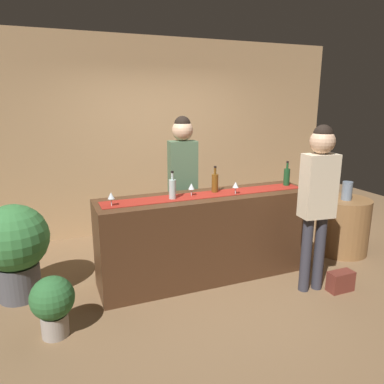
{
  "coord_description": "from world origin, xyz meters",
  "views": [
    {
      "loc": [
        -1.63,
        -3.56,
        2.01
      ],
      "look_at": [
        -0.19,
        0.0,
        1.03
      ],
      "focal_mm": 34.22,
      "sensor_mm": 36.0,
      "label": 1
    }
  ],
  "objects_px": {
    "wine_glass_mid_counter": "(111,196)",
    "potted_plant_small": "(53,302)",
    "round_side_table": "(342,225)",
    "wine_bottle_amber": "(215,183)",
    "wine_glass_far_end": "(191,187)",
    "wine_bottle_green": "(287,177)",
    "handbag": "(341,281)",
    "customer_sipping": "(318,191)",
    "bartender": "(183,172)",
    "vase_on_side_table": "(347,191)",
    "potted_plant_tall": "(15,245)",
    "wine_glass_near_customer": "(236,185)",
    "wine_bottle_clear": "(172,189)"
  },
  "relations": [
    {
      "from": "wine_bottle_green",
      "to": "wine_glass_near_customer",
      "type": "height_order",
      "value": "wine_bottle_green"
    },
    {
      "from": "round_side_table",
      "to": "potted_plant_small",
      "type": "relative_size",
      "value": 1.34
    },
    {
      "from": "wine_glass_near_customer",
      "to": "wine_glass_mid_counter",
      "type": "height_order",
      "value": "same"
    },
    {
      "from": "wine_bottle_clear",
      "to": "potted_plant_tall",
      "type": "xyz_separation_m",
      "value": [
        -1.58,
        0.33,
        -0.52
      ]
    },
    {
      "from": "wine_bottle_clear",
      "to": "round_side_table",
      "type": "bearing_deg",
      "value": 0.01
    },
    {
      "from": "wine_glass_mid_counter",
      "to": "wine_glass_far_end",
      "type": "xyz_separation_m",
      "value": [
        0.88,
        0.07,
        0.0
      ]
    },
    {
      "from": "wine_bottle_amber",
      "to": "vase_on_side_table",
      "type": "xyz_separation_m",
      "value": [
        1.84,
        -0.13,
        -0.24
      ]
    },
    {
      "from": "wine_glass_mid_counter",
      "to": "potted_plant_small",
      "type": "height_order",
      "value": "wine_glass_mid_counter"
    },
    {
      "from": "wine_bottle_clear",
      "to": "customer_sipping",
      "type": "relative_size",
      "value": 0.17
    },
    {
      "from": "wine_glass_far_end",
      "to": "vase_on_side_table",
      "type": "relative_size",
      "value": 0.6
    },
    {
      "from": "wine_bottle_green",
      "to": "potted_plant_tall",
      "type": "height_order",
      "value": "wine_bottle_green"
    },
    {
      "from": "bartender",
      "to": "handbag",
      "type": "xyz_separation_m",
      "value": [
        1.27,
        -1.43,
        -1.03
      ]
    },
    {
      "from": "wine_bottle_clear",
      "to": "customer_sipping",
      "type": "bearing_deg",
      "value": -26.79
    },
    {
      "from": "potted_plant_small",
      "to": "wine_bottle_green",
      "type": "bearing_deg",
      "value": 11.46
    },
    {
      "from": "wine_bottle_amber",
      "to": "potted_plant_tall",
      "type": "relative_size",
      "value": 0.3
    },
    {
      "from": "wine_bottle_amber",
      "to": "round_side_table",
      "type": "relative_size",
      "value": 0.41
    },
    {
      "from": "potted_plant_small",
      "to": "handbag",
      "type": "height_order",
      "value": "potted_plant_small"
    },
    {
      "from": "wine_glass_mid_counter",
      "to": "customer_sipping",
      "type": "distance_m",
      "value": 2.09
    },
    {
      "from": "wine_glass_far_end",
      "to": "wine_glass_mid_counter",
      "type": "bearing_deg",
      "value": -175.32
    },
    {
      "from": "bartender",
      "to": "vase_on_side_table",
      "type": "relative_size",
      "value": 7.58
    },
    {
      "from": "wine_bottle_clear",
      "to": "wine_glass_near_customer",
      "type": "distance_m",
      "value": 0.72
    },
    {
      "from": "wine_glass_mid_counter",
      "to": "potted_plant_small",
      "type": "distance_m",
      "value": 1.09
    },
    {
      "from": "vase_on_side_table",
      "to": "potted_plant_small",
      "type": "xyz_separation_m",
      "value": [
        -3.64,
        -0.46,
        -0.54
      ]
    },
    {
      "from": "bartender",
      "to": "potted_plant_small",
      "type": "distance_m",
      "value": 2.12
    },
    {
      "from": "wine_bottle_green",
      "to": "customer_sipping",
      "type": "bearing_deg",
      "value": -101.93
    },
    {
      "from": "wine_glass_near_customer",
      "to": "handbag",
      "type": "distance_m",
      "value": 1.53
    },
    {
      "from": "wine_glass_mid_counter",
      "to": "wine_glass_far_end",
      "type": "bearing_deg",
      "value": 4.68
    },
    {
      "from": "wine_glass_far_end",
      "to": "vase_on_side_table",
      "type": "bearing_deg",
      "value": -1.95
    },
    {
      "from": "wine_bottle_clear",
      "to": "handbag",
      "type": "bearing_deg",
      "value": -27.08
    },
    {
      "from": "wine_bottle_amber",
      "to": "wine_bottle_clear",
      "type": "distance_m",
      "value": 0.55
    },
    {
      "from": "bartender",
      "to": "wine_glass_mid_counter",
      "type": "bearing_deg",
      "value": 38.53
    },
    {
      "from": "wine_bottle_green",
      "to": "customer_sipping",
      "type": "height_order",
      "value": "customer_sipping"
    },
    {
      "from": "wine_glass_far_end",
      "to": "potted_plant_small",
      "type": "relative_size",
      "value": 0.26
    },
    {
      "from": "wine_bottle_clear",
      "to": "customer_sipping",
      "type": "distance_m",
      "value": 1.5
    },
    {
      "from": "round_side_table",
      "to": "wine_bottle_amber",
      "type": "bearing_deg",
      "value": 177.1
    },
    {
      "from": "wine_glass_near_customer",
      "to": "potted_plant_small",
      "type": "xyz_separation_m",
      "value": [
        -1.98,
        -0.41,
        -0.77
      ]
    },
    {
      "from": "wine_bottle_green",
      "to": "handbag",
      "type": "height_order",
      "value": "wine_bottle_green"
    },
    {
      "from": "wine_glass_near_customer",
      "to": "wine_glass_far_end",
      "type": "relative_size",
      "value": 1.0
    },
    {
      "from": "wine_bottle_green",
      "to": "wine_glass_near_customer",
      "type": "xyz_separation_m",
      "value": [
        -0.78,
        -0.15,
        -0.01
      ]
    },
    {
      "from": "wine_bottle_amber",
      "to": "potted_plant_tall",
      "type": "bearing_deg",
      "value": 173.78
    },
    {
      "from": "customer_sipping",
      "to": "wine_bottle_amber",
      "type": "bearing_deg",
      "value": 143.01
    },
    {
      "from": "customer_sipping",
      "to": "round_side_table",
      "type": "distance_m",
      "value": 1.46
    },
    {
      "from": "wine_glass_near_customer",
      "to": "potted_plant_tall",
      "type": "distance_m",
      "value": 2.38
    },
    {
      "from": "customer_sipping",
      "to": "potted_plant_small",
      "type": "bearing_deg",
      "value": -177.03
    },
    {
      "from": "customer_sipping",
      "to": "vase_on_side_table",
      "type": "xyz_separation_m",
      "value": [
        1.04,
        0.64,
        -0.25
      ]
    },
    {
      "from": "round_side_table",
      "to": "wine_glass_far_end",
      "type": "bearing_deg",
      "value": 179.01
    },
    {
      "from": "wine_glass_mid_counter",
      "to": "round_side_table",
      "type": "xyz_separation_m",
      "value": [
        3.05,
        0.03,
        -0.72
      ]
    },
    {
      "from": "handbag",
      "to": "round_side_table",
      "type": "bearing_deg",
      "value": 46.54
    },
    {
      "from": "customer_sipping",
      "to": "handbag",
      "type": "distance_m",
      "value": 1.05
    },
    {
      "from": "wine_bottle_clear",
      "to": "wine_glass_mid_counter",
      "type": "height_order",
      "value": "wine_bottle_clear"
    }
  ]
}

